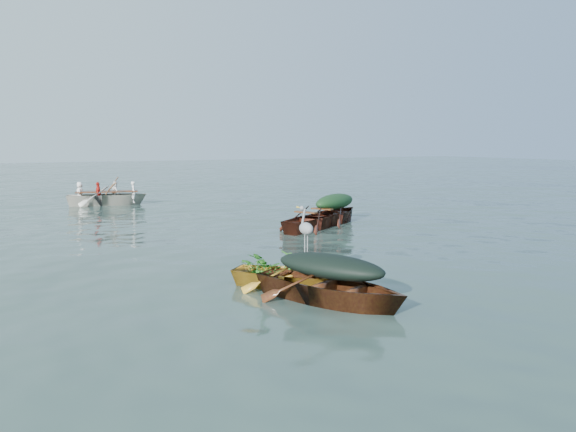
% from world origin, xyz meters
% --- Properties ---
extents(ground, '(140.00, 140.00, 0.00)m').
position_xyz_m(ground, '(0.00, 0.00, 0.00)').
color(ground, '#354B44').
rests_on(ground, ground).
extents(yellow_dinghy, '(3.14, 3.29, 0.86)m').
position_xyz_m(yellow_dinghy, '(-3.49, -1.84, 0.00)').
color(yellow_dinghy, gold).
rests_on(yellow_dinghy, ground).
extents(dark_covered_boat, '(2.75, 3.95, 0.93)m').
position_xyz_m(dark_covered_boat, '(-3.50, -2.88, 0.00)').
color(dark_covered_boat, '#533213').
rests_on(dark_covered_boat, ground).
extents(green_tarp_boat, '(4.33, 3.28, 0.98)m').
position_xyz_m(green_tarp_boat, '(1.75, 4.86, 0.00)').
color(green_tarp_boat, '#4A1811').
rests_on(green_tarp_boat, ground).
extents(open_wooden_boat, '(4.27, 3.12, 0.96)m').
position_xyz_m(open_wooden_boat, '(0.50, 4.13, 0.00)').
color(open_wooden_boat, '#522014').
rests_on(open_wooden_boat, ground).
extents(rowed_boat, '(4.79, 2.42, 1.11)m').
position_xyz_m(rowed_boat, '(-3.78, 14.01, 0.00)').
color(rowed_boat, silver).
rests_on(rowed_boat, ground).
extents(dark_tarp_cover, '(1.51, 2.17, 0.40)m').
position_xyz_m(dark_tarp_cover, '(-3.50, -2.88, 0.66)').
color(dark_tarp_cover, black).
rests_on(dark_tarp_cover, dark_covered_boat).
extents(green_tarp_cover, '(2.38, 1.81, 0.52)m').
position_xyz_m(green_tarp_cover, '(1.75, 4.86, 0.75)').
color(green_tarp_cover, '#143216').
rests_on(green_tarp_cover, green_tarp_boat).
extents(thwart_benches, '(2.20, 1.67, 0.04)m').
position_xyz_m(thwart_benches, '(0.50, 4.13, 0.50)').
color(thwart_benches, '#4C2711').
rests_on(thwart_benches, open_wooden_boat).
extents(heron, '(0.47, 0.49, 0.92)m').
position_xyz_m(heron, '(-3.11, -1.44, 0.89)').
color(heron, gray).
rests_on(heron, yellow_dinghy).
extents(dinghy_weeds, '(1.12, 1.14, 0.60)m').
position_xyz_m(dinghy_weeds, '(-3.83, -1.41, 0.73)').
color(dinghy_weeds, '#2F721D').
rests_on(dinghy_weeds, yellow_dinghy).
extents(rowers, '(3.42, 1.96, 0.76)m').
position_xyz_m(rowers, '(-3.78, 14.01, 0.94)').
color(rowers, white).
rests_on(rowers, rowed_boat).
extents(oars, '(1.20, 2.67, 0.06)m').
position_xyz_m(oars, '(-3.78, 14.01, 0.59)').
color(oars, brown).
rests_on(oars, rowed_boat).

